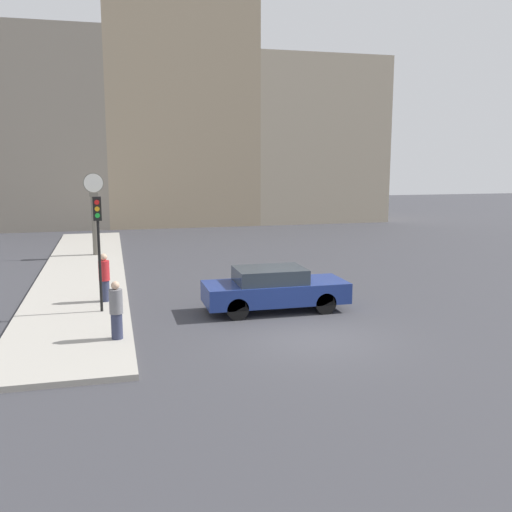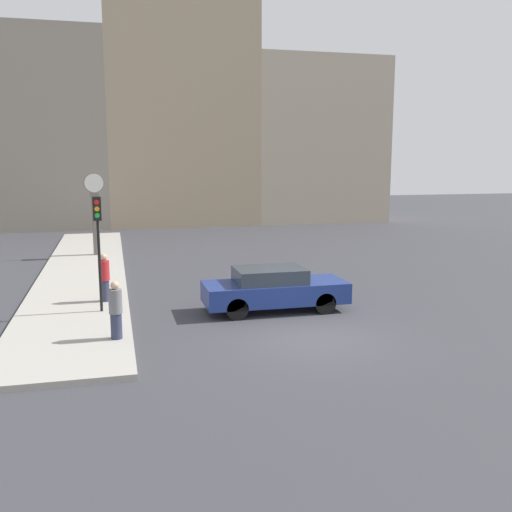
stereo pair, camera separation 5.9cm
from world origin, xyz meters
The scene contains 8 objects.
ground_plane centered at (0.00, 0.00, 0.00)m, with size 120.00×120.00×0.00m, color #38383D.
sidewalk_corner centered at (-6.74, 11.37, 0.08)m, with size 3.58×26.75×0.15m, color #A39E93.
building_row centered at (-0.28, 30.02, 7.70)m, with size 33.02×5.00×17.94m.
sedan_car centered at (-0.21, 3.20, 0.76)m, with size 4.79×1.85×1.48m.
traffic_light_near centered at (-5.84, 3.96, 2.83)m, with size 0.26×0.24×3.73m.
street_clock centered at (-6.24, 15.68, 2.20)m, with size 1.02×0.46×4.22m.
pedestrian_grey_jacket centered at (-5.39, 0.86, 0.96)m, with size 0.37×0.37×1.62m.
pedestrian_red_top centered at (-5.74, 5.32, 1.00)m, with size 0.38×0.38×1.69m.
Camera 1 is at (-5.41, -14.77, 5.04)m, focal length 40.00 mm.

